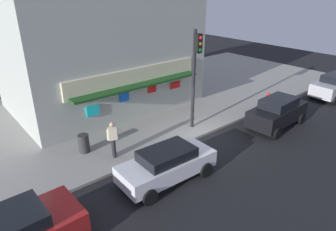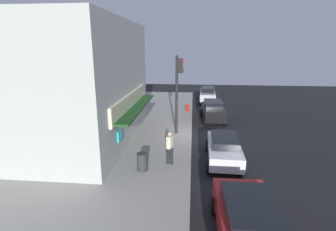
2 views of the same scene
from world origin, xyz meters
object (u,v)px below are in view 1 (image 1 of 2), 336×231
Objects in this scene: fire_hydrant at (268,98)px; trash_can at (84,143)px; pedestrian at (113,138)px; parked_car_silver at (336,85)px; traffic_light at (195,68)px; parked_car_white at (167,164)px; parked_car_black at (277,112)px.

fire_hydrant is 0.85× the size of trash_can.
pedestrian is 16.95m from parked_car_silver.
traffic_light reaches higher than parked_car_white.
parked_car_silver is (17.60, -4.07, 0.28)m from trash_can.
parked_car_black is at bearing -0.05° from parked_car_white.
parked_car_black is (-2.43, -2.17, 0.38)m from fire_hydrant.
trash_can is (-5.91, 1.40, -2.98)m from traffic_light.
traffic_light is 1.31× the size of parked_car_black.
trash_can is 18.06m from parked_car_silver.
trash_can is 4.48m from parked_car_white.
parked_car_black is (3.95, -2.74, -2.69)m from traffic_light.
pedestrian is 0.42× the size of parked_car_white.
fire_hydrant is 0.18× the size of parked_car_white.
parked_car_silver is (7.74, 0.06, -0.01)m from parked_car_black.
pedestrian is 2.99m from parked_car_white.
pedestrian is (0.88, -1.28, 0.50)m from trash_can.
pedestrian is at bearing 170.51° from parked_car_silver.
trash_can is 0.51× the size of pedestrian.
parked_car_silver is at bearing -21.62° from fire_hydrant.
traffic_light reaches higher than parked_car_silver.
traffic_light reaches higher than pedestrian.
pedestrian is 0.43× the size of parked_car_black.
parked_car_silver is at bearing 0.20° from parked_car_white.
traffic_light reaches higher than fire_hydrant.
fire_hydrant is at bearing -3.47° from pedestrian.
pedestrian is (-11.40, 0.69, 0.59)m from fire_hydrant.
fire_hydrant is 0.16× the size of parked_car_silver.
pedestrian is at bearing 162.35° from parked_car_black.
traffic_light is at bearing 167.10° from parked_car_silver.
fire_hydrant is at bearing 11.56° from parked_car_white.
parked_car_white is (1.73, -4.13, 0.18)m from trash_can.
parked_car_silver is at bearing -13.03° from trash_can.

